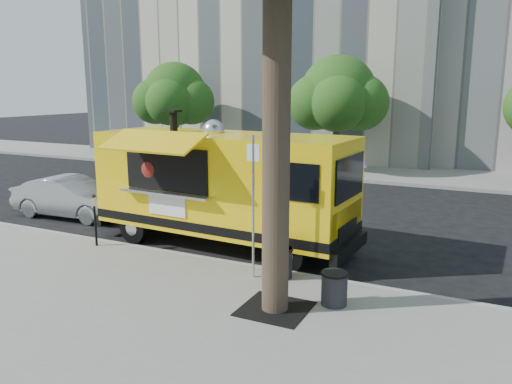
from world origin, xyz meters
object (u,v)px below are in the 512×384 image
far_tree_b (338,94)px  sedan (72,197)px  far_tree_a (175,94)px  food_truck (222,185)px  sign_post (253,199)px  trash_bin_left (281,261)px  trash_bin_right (334,287)px  parking_meter (95,214)px

far_tree_b → sedan: far_tree_b is taller
far_tree_a → food_truck: 15.40m
far_tree_a → food_truck: size_ratio=0.75×
sign_post → sedan: (-7.74, 2.51, -1.20)m
food_truck → sedan: food_truck is taller
far_tree_a → far_tree_b: 9.01m
far_tree_a → food_truck: far_tree_a is taller
trash_bin_left → trash_bin_right: (1.43, -0.84, -0.01)m
sedan → trash_bin_right: bearing=-111.2°
parking_meter → sedan: bearing=144.1°
food_truck → trash_bin_left: food_truck is taller
sedan → food_truck: bearing=-98.2°
sign_post → food_truck: food_truck is taller
far_tree_b → trash_bin_left: (3.07, -14.00, -3.34)m
parking_meter → sign_post: bearing=-2.5°
far_tree_b → sign_post: far_tree_b is taller
parking_meter → trash_bin_left: size_ratio=2.06×
parking_meter → far_tree_b: bearing=81.9°
far_tree_b → trash_bin_right: 15.86m
far_tree_b → food_truck: bearing=-87.0°
far_tree_a → trash_bin_left: far_tree_a is taller
sign_post → sedan: size_ratio=0.76×
trash_bin_left → trash_bin_right: trash_bin_left is taller
far_tree_b → parking_meter: size_ratio=4.12×
far_tree_a → sedan: 12.37m
parking_meter → trash_bin_left: parking_meter is taller
parking_meter → trash_bin_right: 6.57m
far_tree_b → food_truck: (0.64, -12.22, -2.19)m
far_tree_a → parking_meter: 15.59m
far_tree_b → food_truck: size_ratio=0.77×
sign_post → trash_bin_right: (1.95, -0.59, -1.37)m
far_tree_a → trash_bin_left: bearing=-48.4°
far_tree_b → parking_meter: far_tree_b is taller
sign_post → food_truck: bearing=133.3°
parking_meter → food_truck: 3.28m
parking_meter → trash_bin_right: (6.50, -0.79, -0.50)m
sign_post → sedan: bearing=162.1°
far_tree_b → food_truck: far_tree_b is taller
food_truck → far_tree_b: bearing=96.0°
sign_post → food_truck: size_ratio=0.42×
trash_bin_right → far_tree_b: bearing=106.9°
sedan → trash_bin_left: sedan is taller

